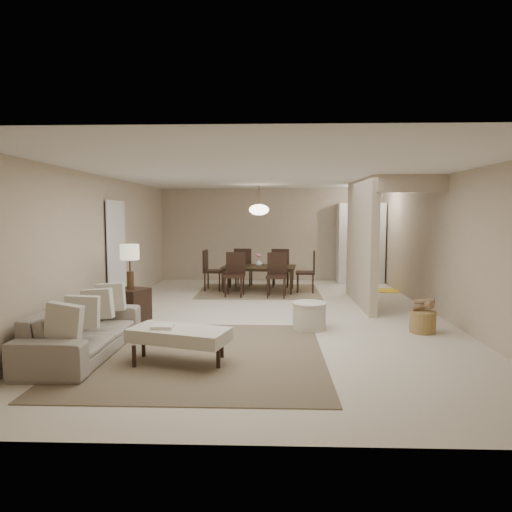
{
  "coord_description": "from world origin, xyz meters",
  "views": [
    {
      "loc": [
        -0.01,
        -7.96,
        1.84
      ],
      "look_at": [
        -0.29,
        0.43,
        1.05
      ],
      "focal_mm": 32.0,
      "sensor_mm": 36.0,
      "label": 1
    }
  ],
  "objects_px": {
    "pantry_cabinet": "(360,243)",
    "round_pouf": "(309,316)",
    "ottoman_bench": "(179,335)",
    "wicker_basket": "(423,322)",
    "side_table": "(131,305)",
    "sofa": "(84,330)",
    "dining_table": "(259,279)"
  },
  "relations": [
    {
      "from": "pantry_cabinet",
      "to": "round_pouf",
      "type": "xyz_separation_m",
      "value": [
        -1.75,
        -4.96,
        -0.84
      ]
    },
    {
      "from": "ottoman_bench",
      "to": "wicker_basket",
      "type": "xyz_separation_m",
      "value": [
        3.47,
        1.55,
        -0.18
      ]
    },
    {
      "from": "side_table",
      "to": "ottoman_bench",
      "type": "bearing_deg",
      "value": -59.55
    },
    {
      "from": "sofa",
      "to": "side_table",
      "type": "bearing_deg",
      "value": -0.91
    },
    {
      "from": "round_pouf",
      "to": "dining_table",
      "type": "distance_m",
      "value": 3.57
    },
    {
      "from": "ottoman_bench",
      "to": "side_table",
      "type": "bearing_deg",
      "value": 137.3
    },
    {
      "from": "pantry_cabinet",
      "to": "side_table",
      "type": "relative_size",
      "value": 3.78
    },
    {
      "from": "sofa",
      "to": "dining_table",
      "type": "height_order",
      "value": "sofa"
    },
    {
      "from": "sofa",
      "to": "round_pouf",
      "type": "relative_size",
      "value": 4.0
    },
    {
      "from": "ottoman_bench",
      "to": "round_pouf",
      "type": "bearing_deg",
      "value": 61.45
    },
    {
      "from": "wicker_basket",
      "to": "dining_table",
      "type": "xyz_separation_m",
      "value": [
        -2.63,
        3.62,
        0.13
      ]
    },
    {
      "from": "side_table",
      "to": "sofa",
      "type": "bearing_deg",
      "value": -91.55
    },
    {
      "from": "sofa",
      "to": "side_table",
      "type": "relative_size",
      "value": 3.93
    },
    {
      "from": "side_table",
      "to": "wicker_basket",
      "type": "xyz_separation_m",
      "value": [
        4.74,
        -0.6,
        -0.11
      ]
    },
    {
      "from": "sofa",
      "to": "wicker_basket",
      "type": "height_order",
      "value": "sofa"
    },
    {
      "from": "wicker_basket",
      "to": "dining_table",
      "type": "bearing_deg",
      "value": 125.99
    },
    {
      "from": "sofa",
      "to": "round_pouf",
      "type": "height_order",
      "value": "sofa"
    },
    {
      "from": "sofa",
      "to": "wicker_basket",
      "type": "relative_size",
      "value": 5.62
    },
    {
      "from": "wicker_basket",
      "to": "round_pouf",
      "type": "bearing_deg",
      "value": 174.78
    },
    {
      "from": "dining_table",
      "to": "sofa",
      "type": "bearing_deg",
      "value": -109.04
    },
    {
      "from": "wicker_basket",
      "to": "sofa",
      "type": "bearing_deg",
      "value": -165.34
    },
    {
      "from": "ottoman_bench",
      "to": "round_pouf",
      "type": "distance_m",
      "value": 2.44
    },
    {
      "from": "side_table",
      "to": "pantry_cabinet",
      "type": "bearing_deg",
      "value": 43.56
    },
    {
      "from": "wicker_basket",
      "to": "side_table",
      "type": "bearing_deg",
      "value": 172.79
    },
    {
      "from": "wicker_basket",
      "to": "dining_table",
      "type": "distance_m",
      "value": 4.47
    },
    {
      "from": "side_table",
      "to": "wicker_basket",
      "type": "height_order",
      "value": "side_table"
    },
    {
      "from": "ottoman_bench",
      "to": "pantry_cabinet",
      "type": "bearing_deg",
      "value": 79.26
    },
    {
      "from": "pantry_cabinet",
      "to": "dining_table",
      "type": "relative_size",
      "value": 1.23
    },
    {
      "from": "sofa",
      "to": "round_pouf",
      "type": "bearing_deg",
      "value": -64.54
    },
    {
      "from": "pantry_cabinet",
      "to": "round_pouf",
      "type": "relative_size",
      "value": 3.84
    },
    {
      "from": "pantry_cabinet",
      "to": "wicker_basket",
      "type": "bearing_deg",
      "value": -90.15
    },
    {
      "from": "sofa",
      "to": "round_pouf",
      "type": "distance_m",
      "value": 3.36
    }
  ]
}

